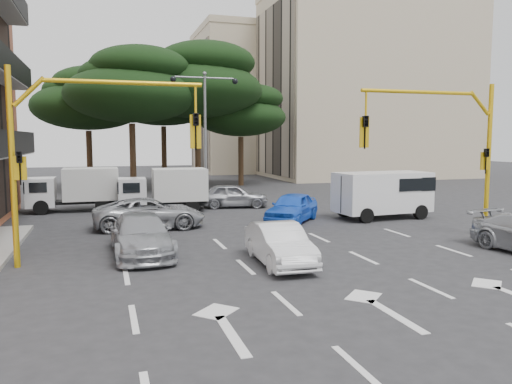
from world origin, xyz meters
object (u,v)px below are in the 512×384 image
car_white_hatch (279,244)px  car_silver_cross_a (150,213)px  car_blue_compact (292,207)px  box_truck_b (164,190)px  signal_mast_right (451,138)px  box_truck_a (74,190)px  signal_mast_left (76,138)px  van_white (382,195)px  car_silver_wagon (141,235)px  car_silver_cross_b (233,195)px  street_lamp_center (205,113)px

car_white_hatch → car_silver_cross_a: size_ratio=0.80×
car_blue_compact → box_truck_b: (-5.32, 5.15, 0.46)m
signal_mast_right → box_truck_a: signal_mast_right is taller
signal_mast_left → car_white_hatch: bearing=-18.2°
car_white_hatch → car_silver_cross_a: car_silver_cross_a is taller
car_blue_compact → box_truck_a: bearing=-174.4°
signal_mast_right → van_white: signal_mast_right is taller
signal_mast_left → car_silver_cross_a: bearing=64.6°
car_white_hatch → car_blue_compact: car_blue_compact is taller
car_silver_wagon → box_truck_b: bearing=77.8°
car_silver_wagon → car_silver_cross_b: (5.83, 10.38, 0.00)m
signal_mast_left → box_truck_a: bearing=93.5°
box_truck_b → car_silver_wagon: bearing=171.1°
street_lamp_center → car_silver_cross_a: street_lamp_center is taller
car_blue_compact → car_silver_cross_b: (-1.39, 5.69, -0.01)m
box_truck_a → van_white: bearing=-115.9°
street_lamp_center → car_silver_cross_b: 5.70m
car_silver_cross_a → car_silver_cross_b: size_ratio=1.19×
car_blue_compact → box_truck_a: box_truck_a is taller
box_truck_b → box_truck_a: bearing=73.3°
car_silver_cross_b → car_white_hatch: bearing=-178.2°
street_lamp_center → box_truck_b: street_lamp_center is taller
car_silver_cross_b → car_blue_compact: bearing=-156.4°
street_lamp_center → box_truck_b: bearing=-130.1°
car_blue_compact → car_silver_wagon: (-7.22, -4.70, -0.01)m
signal_mast_right → car_silver_cross_b: bearing=118.0°
signal_mast_left → car_silver_cross_b: signal_mast_left is taller
car_blue_compact → car_white_hatch: bearing=-74.3°
signal_mast_left → box_truck_a: 12.34m
signal_mast_right → car_blue_compact: size_ratio=1.49×
box_truck_a → box_truck_b: (4.56, -1.54, -0.01)m
van_white → box_truck_a: size_ratio=0.98×
signal_mast_left → car_silver_wagon: bearing=18.0°
car_silver_cross_a → box_truck_a: bearing=29.9°
car_blue_compact → street_lamp_center: bearing=144.7°
signal_mast_right → signal_mast_left: size_ratio=1.00×
car_silver_wagon → car_silver_cross_b: size_ratio=1.17×
signal_mast_right → car_silver_cross_a: size_ratio=1.26×
car_blue_compact → box_truck_a: (-9.88, 6.69, 0.47)m
car_blue_compact → box_truck_b: box_truck_b is taller
car_silver_wagon → box_truck_a: bearing=101.9°
box_truck_a → car_silver_wagon: bearing=-167.3°
signal_mast_right → car_silver_cross_b: size_ratio=1.51×
van_white → box_truck_b: van_white is taller
car_blue_compact → signal_mast_left: bearing=-110.2°
car_silver_cross_b → van_white: 8.44m
box_truck_b → signal_mast_left: bearing=161.9°
signal_mast_left → car_blue_compact: bearing=30.2°
street_lamp_center → car_silver_wagon: size_ratio=1.66×
box_truck_b → car_white_hatch: bearing=-168.4°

